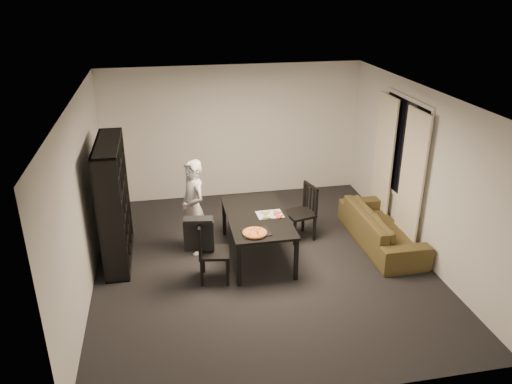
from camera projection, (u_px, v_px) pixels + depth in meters
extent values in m
cube|color=black|center=(261.00, 263.00, 7.73)|extent=(5.00, 5.50, 0.01)
cube|color=white|center=(262.00, 96.00, 6.70)|extent=(5.00, 5.50, 0.01)
cube|color=white|center=(233.00, 132.00, 9.70)|extent=(5.00, 0.01, 2.60)
cube|color=white|center=(320.00, 294.00, 4.74)|extent=(5.00, 0.01, 2.60)
cube|color=white|center=(82.00, 199.00, 6.78)|extent=(0.01, 5.50, 2.60)
cube|color=white|center=(421.00, 174.00, 7.66)|extent=(0.01, 5.50, 2.60)
cube|color=black|center=(404.00, 149.00, 8.12)|extent=(0.02, 1.40, 1.60)
cube|color=white|center=(403.00, 149.00, 8.12)|extent=(0.03, 1.52, 1.72)
cube|color=silver|center=(411.00, 181.00, 7.77)|extent=(0.03, 0.70, 2.25)
cube|color=silver|center=(383.00, 159.00, 8.71)|extent=(0.03, 0.70, 2.25)
cube|color=black|center=(114.00, 202.00, 7.52)|extent=(0.35, 1.50, 1.90)
cube|color=black|center=(257.00, 217.00, 7.69)|extent=(0.93, 1.67, 0.04)
cube|color=black|center=(239.00, 265.00, 7.04)|extent=(0.06, 0.06, 0.66)
cube|color=black|center=(296.00, 260.00, 7.19)|extent=(0.06, 0.06, 0.66)
cube|color=black|center=(224.00, 217.00, 8.46)|extent=(0.06, 0.06, 0.66)
cube|color=black|center=(272.00, 213.00, 8.61)|extent=(0.06, 0.06, 0.66)
cube|color=black|center=(215.00, 253.00, 7.16)|extent=(0.49, 0.49, 0.04)
cube|color=black|center=(200.00, 238.00, 7.06)|extent=(0.11, 0.43, 0.46)
cube|color=black|center=(200.00, 224.00, 6.97)|extent=(0.09, 0.41, 0.05)
cube|color=black|center=(228.00, 273.00, 7.09)|extent=(0.04, 0.04, 0.42)
cube|color=black|center=(228.00, 259.00, 7.42)|extent=(0.04, 0.04, 0.42)
cube|color=black|center=(202.00, 273.00, 7.08)|extent=(0.04, 0.04, 0.42)
cube|color=black|center=(203.00, 260.00, 7.41)|extent=(0.04, 0.04, 0.42)
cube|color=black|center=(299.00, 214.00, 8.30)|extent=(0.53, 0.53, 0.04)
cube|color=black|center=(310.00, 198.00, 8.28)|extent=(0.15, 0.43, 0.47)
cube|color=black|center=(311.00, 186.00, 8.20)|extent=(0.13, 0.41, 0.05)
cube|color=black|center=(284.00, 224.00, 8.48)|extent=(0.04, 0.04, 0.43)
cube|color=black|center=(295.00, 233.00, 8.17)|extent=(0.04, 0.04, 0.43)
cube|color=black|center=(303.00, 220.00, 8.63)|extent=(0.04, 0.04, 0.43)
cube|color=black|center=(314.00, 229.00, 8.31)|extent=(0.04, 0.04, 0.43)
cube|color=black|center=(199.00, 236.00, 7.05)|extent=(0.43, 0.15, 0.46)
cube|color=black|center=(198.00, 220.00, 6.94)|extent=(0.43, 0.24, 0.05)
imported|color=silver|center=(193.00, 207.00, 7.78)|extent=(0.55, 0.66, 1.54)
cube|color=black|center=(256.00, 232.00, 7.17)|extent=(0.42, 0.35, 0.01)
cylinder|color=#A95E31|center=(255.00, 233.00, 7.11)|extent=(0.35, 0.35, 0.02)
cylinder|color=orange|center=(255.00, 232.00, 7.10)|extent=(0.31, 0.31, 0.01)
cube|color=white|center=(270.00, 214.00, 7.71)|extent=(0.41, 0.31, 0.01)
imported|color=#41341A|center=(382.00, 227.00, 8.19)|extent=(0.78, 2.00, 0.58)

